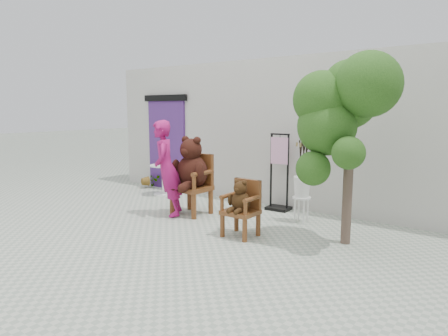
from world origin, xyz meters
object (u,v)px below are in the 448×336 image
Objects in this scene: cafe_table at (163,176)px; tree at (343,102)px; chair_big at (191,171)px; person at (167,169)px; stool_bucket at (302,186)px; chair_small at (242,202)px; display_stand at (279,181)px.

cafe_table is 0.26× the size of tree.
tree is (2.87, 0.02, 1.25)m from chair_big.
stool_bucket is at bearing 76.95° from person.
tree is at bearing 22.30° from chair_small.
tree reaches higher than chair_big.
chair_small reaches higher than cafe_table.
chair_small is 0.62× the size of stool_bucket.
cafe_table is at bearing -171.44° from person.
tree reaches higher than person.
cafe_table is 2.86m from display_stand.
display_stand is (1.45, 1.62, -0.30)m from person.
stool_bucket reaches higher than cafe_table.
chair_big is 1.02× the size of stool_bucket.
chair_big is at bearing -158.83° from stool_bucket.
stool_bucket is at bearing 21.17° from chair_big.
display_stand is at bearing 7.84° from cafe_table.
tree is at bearing -10.67° from cafe_table.
chair_big is at bearing -135.57° from display_stand.
stool_bucket is (0.41, 1.28, 0.11)m from chair_small.
chair_big reaches higher than chair_small.
stool_bucket is at bearing -2.11° from cafe_table.
tree is (4.53, -0.85, 1.63)m from cafe_table.
chair_big is 1.63m from chair_small.
display_stand is at bearing 145.07° from stool_bucket.
person is at bearing -41.75° from cafe_table.
stool_bucket is at bearing 72.34° from chair_small.
person is 2.47m from stool_bucket.
display_stand reaches higher than chair_big.
tree reaches higher than stool_bucket.
chair_small is at bearing -23.91° from cafe_table.
cafe_table is at bearing 177.89° from stool_bucket.
person is (-0.28, -0.36, 0.06)m from chair_big.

